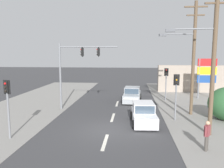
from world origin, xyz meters
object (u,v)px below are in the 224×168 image
object	(u,v)px
utility_pole_midground_right	(192,55)
traffic_signal_mast	(74,64)
sedan_oncoming_near	(132,95)
pedestal_signal_right_kerb	(176,89)
pedestrian_at_kerb	(207,134)
shopping_plaza_sign	(207,73)
utility_pole_foreground_right	(211,57)
pedestal_signal_far_median	(166,79)
hatchback_receding_far	(144,114)
pedestal_signal_left_kerb	(7,99)

from	to	relation	value
utility_pole_midground_right	traffic_signal_mast	distance (m)	10.12
utility_pole_midground_right	sedan_oncoming_near	world-z (taller)	utility_pole_midground_right
traffic_signal_mast	pedestal_signal_right_kerb	world-z (taller)	traffic_signal_mast
pedestrian_at_kerb	shopping_plaza_sign	bearing A→B (deg)	72.49
utility_pole_foreground_right	shopping_plaza_sign	size ratio (longest dim) A/B	1.98
utility_pole_foreground_right	shopping_plaza_sign	xyz separation A→B (m)	(3.68, 11.84, -1.92)
sedan_oncoming_near	traffic_signal_mast	bearing A→B (deg)	-143.21
utility_pole_foreground_right	pedestal_signal_far_median	size ratio (longest dim) A/B	2.56
hatchback_receding_far	sedan_oncoming_near	world-z (taller)	sedan_oncoming_near
pedestal_signal_right_kerb	pedestrian_at_kerb	world-z (taller)	pedestal_signal_right_kerb
traffic_signal_mast	shopping_plaza_sign	world-z (taller)	traffic_signal_mast
pedestal_signal_left_kerb	pedestrian_at_kerb	size ratio (longest dim) A/B	2.18
pedestal_signal_right_kerb	pedestal_signal_left_kerb	distance (m)	11.59
utility_pole_foreground_right	utility_pole_midground_right	world-z (taller)	utility_pole_midground_right
utility_pole_midground_right	sedan_oncoming_near	distance (m)	8.01
pedestal_signal_far_median	utility_pole_foreground_right	bearing A→B (deg)	-84.08
utility_pole_foreground_right	pedestal_signal_left_kerb	world-z (taller)	utility_pole_foreground_right
utility_pole_midground_right	pedestal_signal_right_kerb	world-z (taller)	utility_pole_midground_right
pedestal_signal_far_median	hatchback_receding_far	xyz separation A→B (m)	(-2.81, -8.33, -1.71)
utility_pole_foreground_right	utility_pole_midground_right	xyz separation A→B (m)	(0.09, 4.69, 0.07)
pedestal_signal_right_kerb	shopping_plaza_sign	xyz separation A→B (m)	(5.10, 8.93, 0.57)
pedestal_signal_left_kerb	pedestrian_at_kerb	xyz separation A→B (m)	(11.20, -0.67, -1.49)
traffic_signal_mast	hatchback_receding_far	distance (m)	7.87
pedestal_signal_far_median	sedan_oncoming_near	size ratio (longest dim) A/B	0.82
traffic_signal_mast	sedan_oncoming_near	xyz separation A→B (m)	(5.24, 3.92, -3.44)
traffic_signal_mast	pedestal_signal_far_median	distance (m)	10.22
traffic_signal_mast	sedan_oncoming_near	distance (m)	7.40
pedestal_signal_right_kerb	sedan_oncoming_near	distance (m)	7.54
shopping_plaza_sign	sedan_oncoming_near	world-z (taller)	shopping_plaza_sign
pedestal_signal_left_kerb	sedan_oncoming_near	size ratio (longest dim) A/B	0.82
traffic_signal_mast	pedestal_signal_right_kerb	xyz separation A→B (m)	(8.55, -2.63, -1.73)
hatchback_receding_far	pedestrian_at_kerb	xyz separation A→B (m)	(3.05, -4.38, 0.22)
sedan_oncoming_near	utility_pole_foreground_right	bearing A→B (deg)	-63.46
pedestal_signal_far_median	hatchback_receding_far	bearing A→B (deg)	-108.62
utility_pole_foreground_right	pedestal_signal_right_kerb	size ratio (longest dim) A/B	2.56
traffic_signal_mast	hatchback_receding_far	bearing A→B (deg)	-30.62
pedestal_signal_far_median	pedestrian_at_kerb	xyz separation A→B (m)	(0.24, -12.71, -1.49)
traffic_signal_mast	pedestrian_at_kerb	size ratio (longest dim) A/B	3.68
pedestal_signal_far_median	shopping_plaza_sign	distance (m)	5.03
hatchback_receding_far	pedestrian_at_kerb	world-z (taller)	pedestrian_at_kerb
pedestal_signal_left_kerb	pedestrian_at_kerb	bearing A→B (deg)	-3.42
utility_pole_foreground_right	traffic_signal_mast	xyz separation A→B (m)	(-9.97, 5.54, -0.76)
traffic_signal_mast	pedestrian_at_kerb	bearing A→B (deg)	-41.13
utility_pole_foreground_right	shopping_plaza_sign	bearing A→B (deg)	72.71
pedestal_signal_left_kerb	utility_pole_midground_right	bearing A→B (deg)	28.10
sedan_oncoming_near	pedestrian_at_kerb	distance (m)	12.53
utility_pole_midground_right	pedestrian_at_kerb	world-z (taller)	utility_pole_midground_right
utility_pole_foreground_right	hatchback_receding_far	size ratio (longest dim) A/B	2.44
sedan_oncoming_near	pedestrian_at_kerb	bearing A→B (deg)	-71.86
utility_pole_foreground_right	pedestal_signal_left_kerb	distance (m)	12.40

